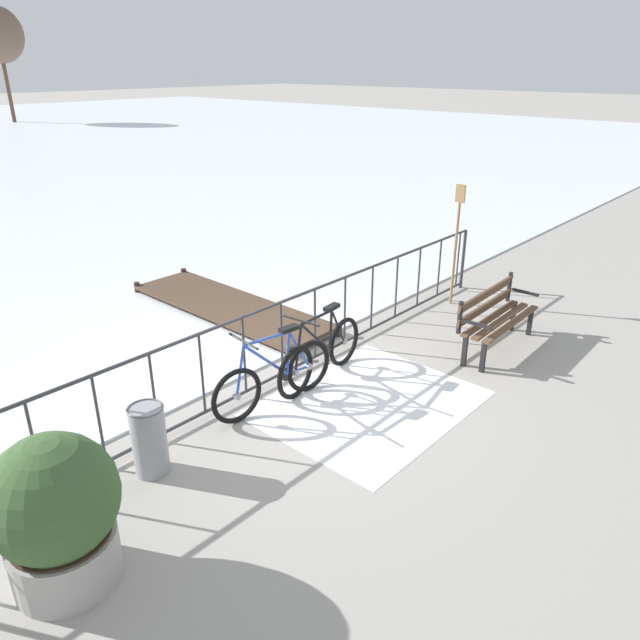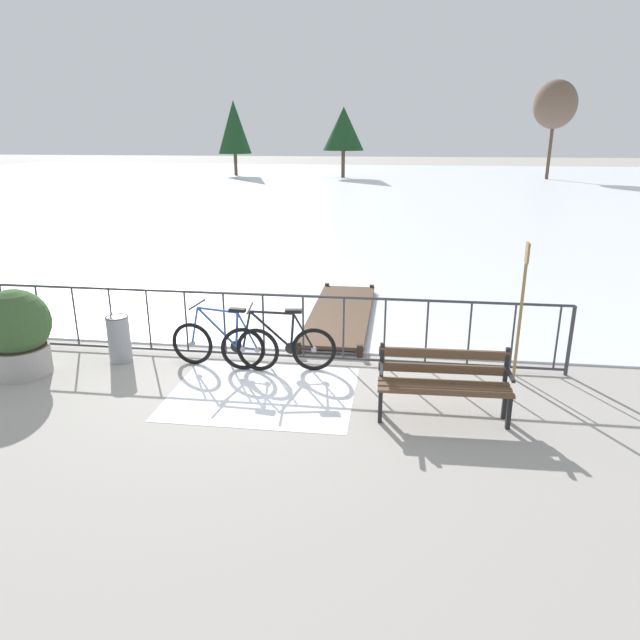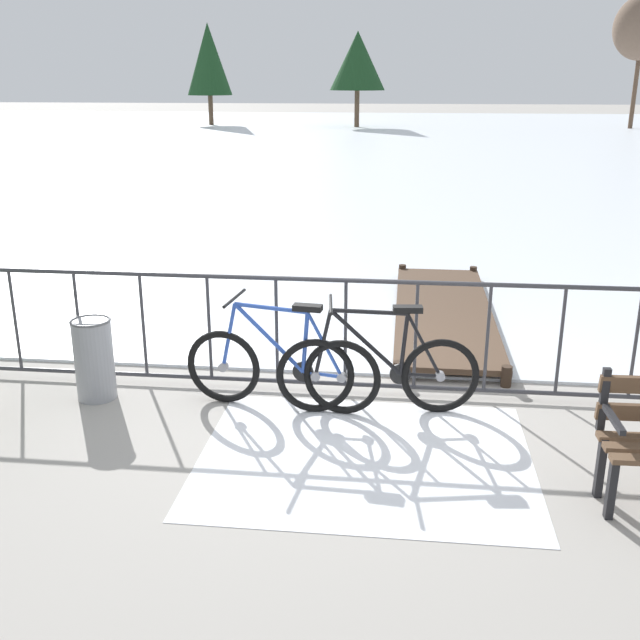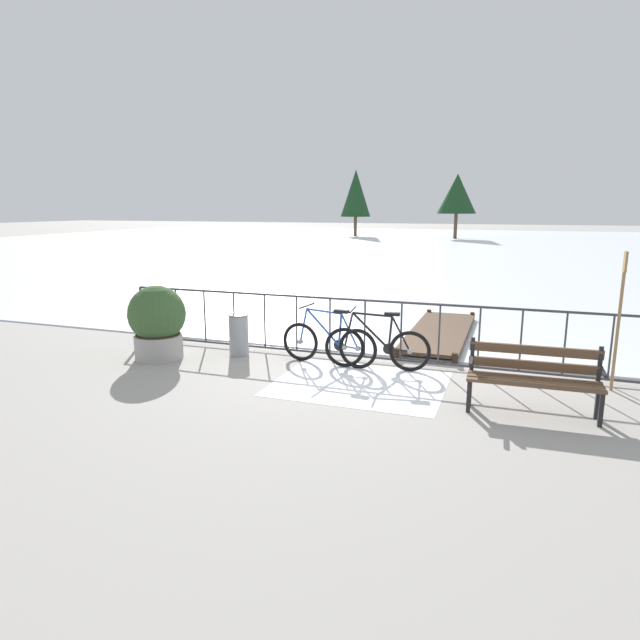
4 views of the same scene
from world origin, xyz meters
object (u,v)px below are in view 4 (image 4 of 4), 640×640
(planter_with_shrub, at_px, (157,322))
(trash_bin, at_px, (239,335))
(park_bench, at_px, (534,374))
(bicycle_near_railing, at_px, (377,347))
(oar_upright, at_px, (620,312))
(bicycle_second, at_px, (329,343))

(planter_with_shrub, height_order, trash_bin, planter_with_shrub)
(park_bench, height_order, planter_with_shrub, planter_with_shrub)
(bicycle_near_railing, xyz_separation_m, oar_upright, (3.41, 0.12, 0.77))
(bicycle_near_railing, relative_size, oar_upright, 0.86)
(bicycle_second, bearing_deg, planter_with_shrub, -167.42)
(oar_upright, bearing_deg, bicycle_near_railing, -177.90)
(park_bench, height_order, oar_upright, oar_upright)
(park_bench, height_order, trash_bin, park_bench)
(park_bench, bearing_deg, trash_bin, 166.11)
(park_bench, bearing_deg, bicycle_second, 159.46)
(bicycle_second, relative_size, park_bench, 1.06)
(park_bench, bearing_deg, bicycle_near_railing, 152.96)
(bicycle_near_railing, xyz_separation_m, trash_bin, (-2.49, 0.01, 0.00))
(bicycle_second, height_order, oar_upright, oar_upright)
(planter_with_shrub, relative_size, oar_upright, 0.64)
(park_bench, distance_m, planter_with_shrub, 6.02)
(bicycle_near_railing, height_order, park_bench, bicycle_near_railing)
(bicycle_second, distance_m, trash_bin, 1.67)
(bicycle_near_railing, distance_m, trash_bin, 2.49)
(trash_bin, height_order, oar_upright, oar_upright)
(bicycle_near_railing, bearing_deg, oar_upright, 2.10)
(park_bench, relative_size, trash_bin, 2.20)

